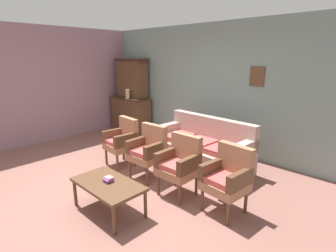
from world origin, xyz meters
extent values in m
plane|color=#84564C|center=(0.00, 0.00, 0.00)|extent=(7.68, 7.68, 0.00)
cube|color=gray|center=(0.00, 2.63, 1.35)|extent=(6.40, 0.06, 2.70)
cube|color=brown|center=(0.90, 2.58, 1.65)|extent=(0.28, 0.02, 0.36)
cube|color=gray|center=(-3.23, 0.00, 1.35)|extent=(0.06, 5.20, 2.70)
cube|color=brown|center=(-2.52, 2.25, 0.45)|extent=(1.10, 0.52, 0.90)
cube|color=#342115|center=(-2.52, 2.25, 0.92)|extent=(1.16, 0.55, 0.03)
cube|color=brown|center=(-2.52, 2.33, 1.41)|extent=(0.90, 0.36, 0.95)
cube|color=#342115|center=(-2.52, 2.33, 1.92)|extent=(0.99, 0.38, 0.08)
cylinder|color=tan|center=(-2.38, 2.07, 1.05)|extent=(0.12, 0.12, 0.24)
cube|color=tan|center=(0.37, 1.60, 0.21)|extent=(1.93, 0.88, 0.42)
cube|color=tan|center=(0.39, 1.92, 0.66)|extent=(1.90, 0.24, 0.48)
cube|color=tan|center=(1.24, 1.56, 0.54)|extent=(0.20, 0.81, 0.24)
cube|color=tan|center=(-0.49, 1.64, 0.54)|extent=(0.20, 0.81, 0.24)
cube|color=#B74C47|center=(0.92, 1.54, 0.47)|extent=(0.52, 0.58, 0.10)
cube|color=#B74C47|center=(0.37, 1.56, 0.47)|extent=(0.52, 0.58, 0.10)
cube|color=#B74C47|center=(-0.18, 1.58, 0.47)|extent=(0.52, 0.58, 0.10)
cube|color=#9E6B4C|center=(-0.74, 0.59, 0.38)|extent=(0.56, 0.53, 0.12)
cube|color=#B74C47|center=(-0.74, 0.57, 0.47)|extent=(0.48, 0.45, 0.10)
cube|color=#9E6B4C|center=(-0.72, 0.78, 0.67)|extent=(0.53, 0.15, 0.46)
cube|color=brown|center=(-0.52, 0.56, 0.55)|extent=(0.13, 0.49, 0.22)
cube|color=brown|center=(-0.96, 0.61, 0.55)|extent=(0.13, 0.49, 0.22)
cylinder|color=brown|center=(-0.55, 0.38, 0.16)|extent=(0.04, 0.04, 0.32)
cylinder|color=brown|center=(-0.97, 0.42, 0.16)|extent=(0.04, 0.04, 0.32)
cylinder|color=brown|center=(-0.51, 0.75, 0.16)|extent=(0.04, 0.04, 0.32)
cylinder|color=brown|center=(-0.93, 0.80, 0.16)|extent=(0.04, 0.04, 0.32)
cube|color=#9E6B4C|center=(0.02, 0.57, 0.38)|extent=(0.54, 0.50, 0.12)
cube|color=#B74C47|center=(0.02, 0.55, 0.47)|extent=(0.46, 0.43, 0.10)
cube|color=#9E6B4C|center=(0.01, 0.77, 0.67)|extent=(0.52, 0.12, 0.46)
cube|color=brown|center=(0.24, 0.58, 0.55)|extent=(0.10, 0.48, 0.22)
cube|color=brown|center=(-0.20, 0.56, 0.55)|extent=(0.10, 0.48, 0.22)
cylinder|color=brown|center=(0.24, 0.39, 0.16)|extent=(0.04, 0.04, 0.32)
cylinder|color=brown|center=(-0.18, 0.37, 0.16)|extent=(0.04, 0.04, 0.32)
cylinder|color=brown|center=(0.22, 0.77, 0.16)|extent=(0.04, 0.04, 0.32)
cylinder|color=brown|center=(-0.20, 0.75, 0.16)|extent=(0.04, 0.04, 0.32)
cube|color=#9E6B4C|center=(0.78, 0.50, 0.38)|extent=(0.53, 0.49, 0.12)
cube|color=#B74C47|center=(0.78, 0.48, 0.47)|extent=(0.45, 0.42, 0.10)
cube|color=#9E6B4C|center=(0.78, 0.70, 0.67)|extent=(0.52, 0.11, 0.46)
cube|color=brown|center=(1.00, 0.51, 0.55)|extent=(0.09, 0.48, 0.22)
cube|color=brown|center=(0.56, 0.50, 0.55)|extent=(0.09, 0.48, 0.22)
cylinder|color=brown|center=(1.00, 0.32, 0.16)|extent=(0.04, 0.04, 0.32)
cylinder|color=brown|center=(0.58, 0.31, 0.16)|extent=(0.04, 0.04, 0.32)
cylinder|color=brown|center=(0.99, 0.70, 0.16)|extent=(0.04, 0.04, 0.32)
cylinder|color=brown|center=(0.57, 0.69, 0.16)|extent=(0.04, 0.04, 0.32)
cube|color=#9E6B4C|center=(1.53, 0.59, 0.38)|extent=(0.56, 0.52, 0.12)
cube|color=#B74C47|center=(1.53, 0.57, 0.47)|extent=(0.48, 0.45, 0.10)
cube|color=#9E6B4C|center=(1.55, 0.79, 0.67)|extent=(0.53, 0.15, 0.46)
cube|color=brown|center=(1.75, 0.57, 0.55)|extent=(0.12, 0.49, 0.22)
cube|color=brown|center=(1.31, 0.61, 0.55)|extent=(0.12, 0.49, 0.22)
cylinder|color=brown|center=(1.72, 0.38, 0.16)|extent=(0.04, 0.04, 0.32)
cylinder|color=brown|center=(1.31, 0.42, 0.16)|extent=(0.04, 0.04, 0.32)
cylinder|color=brown|center=(1.76, 0.76, 0.16)|extent=(0.04, 0.04, 0.32)
cylinder|color=brown|center=(1.34, 0.80, 0.16)|extent=(0.04, 0.04, 0.32)
cube|color=brown|center=(0.42, -0.46, 0.40)|extent=(1.00, 0.56, 0.04)
cylinder|color=brown|center=(-0.04, -0.22, 0.19)|extent=(0.04, 0.04, 0.38)
cylinder|color=brown|center=(0.88, -0.22, 0.19)|extent=(0.04, 0.04, 0.38)
cylinder|color=brown|center=(-0.04, -0.70, 0.19)|extent=(0.04, 0.04, 0.38)
cylinder|color=brown|center=(0.88, -0.70, 0.19)|extent=(0.04, 0.04, 0.38)
cube|color=#B048AB|center=(0.39, -0.43, 0.43)|extent=(0.10, 0.11, 0.03)
cube|color=#7D4CA9|center=(0.40, -0.43, 0.46)|extent=(0.12, 0.11, 0.02)
cube|color=#D67277|center=(0.40, -0.42, 0.47)|extent=(0.12, 0.09, 0.02)
camera|label=1|loc=(3.16, -2.17, 2.02)|focal=28.21mm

